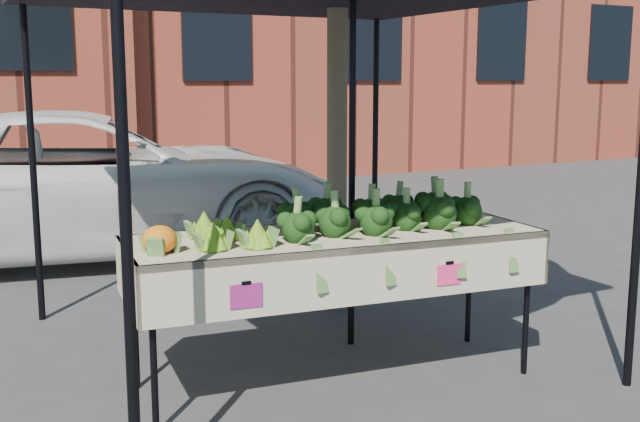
% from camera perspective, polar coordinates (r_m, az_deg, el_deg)
% --- Properties ---
extents(ground, '(90.00, 90.00, 0.00)m').
position_cam_1_polar(ground, '(4.74, -0.98, -12.39)').
color(ground, '#323235').
extents(table, '(2.47, 1.03, 0.90)m').
position_cam_1_polar(table, '(4.59, 1.14, -7.15)').
color(table, beige).
rests_on(table, ground).
extents(canopy, '(3.16, 3.16, 2.74)m').
position_cam_1_polar(canopy, '(4.98, -1.59, 4.95)').
color(canopy, black).
rests_on(canopy, ground).
extents(broccoli_heap, '(1.37, 0.57, 0.26)m').
position_cam_1_polar(broccoli_heap, '(4.62, 4.03, 0.31)').
color(broccoli_heap, black).
rests_on(broccoli_heap, table).
extents(romanesco_cluster, '(0.43, 0.57, 0.20)m').
position_cam_1_polar(romanesco_cluster, '(4.23, -7.02, -1.02)').
color(romanesco_cluster, '#7FAA26').
rests_on(romanesco_cluster, table).
extents(cauliflower_pair, '(0.20, 0.20, 0.18)m').
position_cam_1_polar(cauliflower_pair, '(4.04, -11.74, -1.81)').
color(cauliflower_pair, orange).
rests_on(cauliflower_pair, table).
extents(street_tree, '(2.26, 2.26, 4.46)m').
position_cam_1_polar(street_tree, '(5.91, 1.29, 14.03)').
color(street_tree, '#1E4C14').
rests_on(street_tree, ground).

